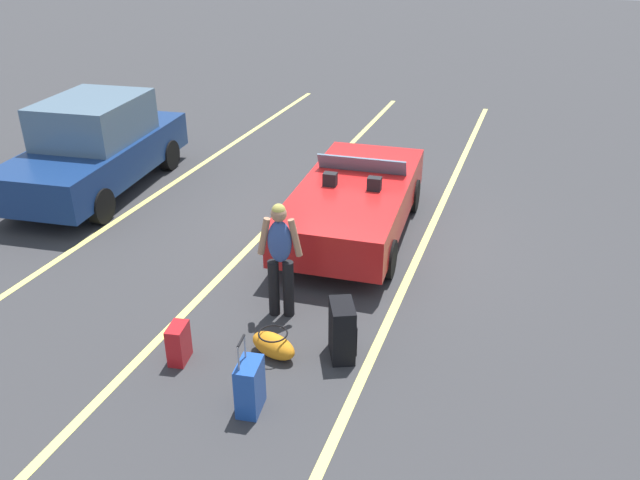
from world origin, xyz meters
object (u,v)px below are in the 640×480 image
Objects in this scene: duffel_bag at (273,345)px; convertible_car at (357,198)px; suitcase_medium_bright at (250,386)px; suitcase_small_carryon at (179,343)px; parked_sedan_near at (96,147)px; suitcase_large_black at (342,331)px; traveler_person at (280,254)px.

convertible_car is at bearing 1.10° from duffel_bag.
suitcase_medium_bright reaches higher than suitcase_small_carryon.
suitcase_medium_bright is 7.41m from parked_sedan_near.
traveler_person reaches higher than suitcase_large_black.
traveler_person reaches higher than duffel_bag.
suitcase_medium_bright is at bearing 179.30° from traveler_person.
traveler_person is at bearing 124.93° from suitcase_large_black.
duffel_bag is 6.70m from parked_sedan_near.
parked_sedan_near reaches higher than convertible_car.
parked_sedan_near is (3.88, 5.42, 0.73)m from duffel_bag.
convertible_car is 0.91× the size of parked_sedan_near.
suitcase_large_black is 0.80× the size of suitcase_medium_bright.
suitcase_large_black is at bearing 53.57° from parked_sedan_near.
suitcase_medium_bright is at bearing 178.79° from convertible_car.
convertible_car reaches higher than suitcase_medium_bright.
duffel_bag is (-3.81, -0.07, -0.43)m from convertible_car.
suitcase_small_carryon is at bearing 137.12° from traveler_person.
traveler_person is 5.95m from parked_sedan_near.
duffel_bag is at bearing -176.64° from traveler_person.
suitcase_large_black is 0.16× the size of parked_sedan_near.
suitcase_small_carryon is (0.50, 1.19, -0.06)m from suitcase_medium_bright.
parked_sedan_near reaches higher than suitcase_medium_bright.
suitcase_large_black is (-3.52, -0.87, -0.22)m from convertible_car.
convertible_car is 8.49× the size of suitcase_small_carryon.
parked_sedan_near is at bearing 130.83° from suitcase_medium_bright.
convertible_car is 5.35m from parked_sedan_near.
suitcase_small_carryon is 0.11× the size of parked_sedan_near.
suitcase_small_carryon is 1.15m from duffel_bag.
suitcase_large_black is at bearing 54.63° from suitcase_medium_bright.
duffel_bag is 1.21m from traveler_person.
suitcase_medium_bright is at bearing -142.69° from suitcase_large_black.
suitcase_large_black is at bearing -69.96° from duffel_bag.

